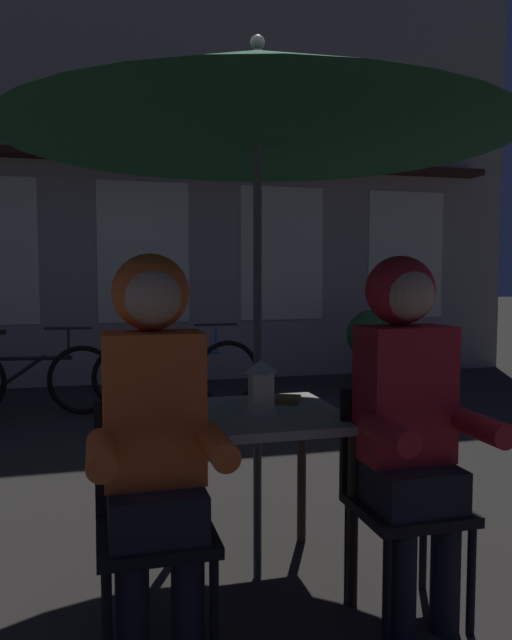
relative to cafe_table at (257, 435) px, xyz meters
The scene contains 13 objects.
ground_plane 0.64m from the cafe_table, ahead, with size 60.00×60.00×0.00m, color #2D2B28.
cafe_table is the anchor object (origin of this frame).
patio_umbrella 1.42m from the cafe_table, ahead, with size 2.10×2.10×2.31m.
lantern 0.23m from the cafe_table, 90.03° to the right, with size 0.11×0.11×0.23m.
chair_left 0.62m from the cafe_table, 142.45° to the right, with size 0.40×0.40×0.87m.
chair_right 0.62m from the cafe_table, 37.55° to the right, with size 0.40×0.40×0.87m.
person_left_hooded 0.67m from the cafe_table, 138.43° to the right, with size 0.45×0.56×1.40m.
person_right_hooded 0.67m from the cafe_table, 41.57° to the right, with size 0.45×0.56×1.40m.
shopfront_building 5.93m from the cafe_table, 90.71° to the left, with size 10.00×0.93×6.20m.
bicycle_second 3.81m from the cafe_table, 109.89° to the left, with size 1.67×0.27×0.84m.
bicycle_third 3.59m from the cafe_table, 87.86° to the left, with size 1.68×0.08×0.84m.
book 0.25m from the cafe_table, 50.58° to the left, with size 0.20×0.14×0.02m, color olive.
potted_plant 4.80m from the cafe_table, 58.65° to the left, with size 0.60×0.60×0.92m.
Camera 1 is at (-0.68, -2.52, 1.32)m, focal length 34.61 mm.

